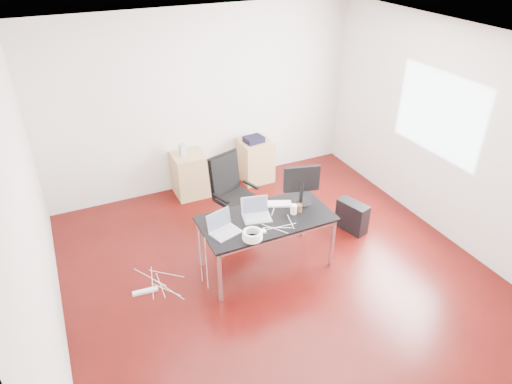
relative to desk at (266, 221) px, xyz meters
name	(u,v)px	position (x,y,z in m)	size (l,w,h in m)	color
room_shell	(280,172)	(0.09, -0.13, 0.73)	(5.00, 5.00, 5.00)	#390806
desk	(266,221)	(0.00, 0.00, 0.00)	(1.60, 0.80, 0.73)	black
office_chair	(232,190)	(-0.05, 0.98, -0.07)	(0.60, 0.62, 1.08)	black
filing_cabinet_left	(190,174)	(-0.31, 2.10, -0.33)	(0.50, 0.50, 0.70)	#A58352
filing_cabinet_right	(255,160)	(0.83, 2.10, -0.33)	(0.50, 0.50, 0.70)	#A58352
pc_tower	(352,216)	(1.45, 0.19, -0.46)	(0.20, 0.45, 0.44)	black
wastebasket	(212,181)	(0.05, 2.12, -0.54)	(0.24, 0.24, 0.28)	black
power_strip	(145,291)	(-1.52, 0.15, -0.66)	(0.30, 0.06, 0.04)	white
laptop_left	(223,228)	(-0.57, -0.05, 0.11)	(0.39, 0.34, 0.23)	silver
laptop_right	(256,213)	(-0.10, 0.07, 0.11)	(0.38, 0.32, 0.23)	silver
monitor	(301,183)	(0.55, 0.13, 0.34)	(0.45, 0.26, 0.51)	black
keyboard	(274,204)	(0.22, 0.22, 0.06)	(0.44, 0.14, 0.02)	white
cup_white	(294,209)	(0.34, -0.05, 0.11)	(0.08, 0.08, 0.12)	white
cup_brown	(299,208)	(0.42, -0.05, 0.10)	(0.08, 0.08, 0.10)	brown
cable_coil	(252,235)	(-0.33, -0.31, 0.11)	(0.24, 0.24, 0.11)	white
power_adapter	(263,231)	(-0.17, -0.25, 0.07)	(0.07, 0.07, 0.03)	white
speaker	(182,150)	(-0.39, 2.11, 0.11)	(0.09, 0.08, 0.18)	#9E9E9E
navy_garment	(254,139)	(0.80, 2.09, 0.07)	(0.30, 0.24, 0.09)	black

